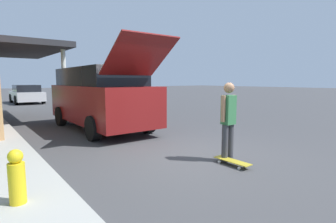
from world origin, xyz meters
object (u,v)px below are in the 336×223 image
Objects in this scene: car_down_street at (27,94)px; fire_hydrant at (17,177)px; suv_parked at (100,97)px; skateboarder at (228,119)px; skateboard at (232,161)px.

car_down_street is 18.23m from fire_hydrant.
suv_parked reaches higher than car_down_street.
car_down_street is at bearing 92.24° from skateboarder.
skateboarder is at bearing 60.08° from skateboard.
skateboarder is (0.71, -18.23, 0.23)m from car_down_street.
car_down_street reaches higher than fire_hydrant.
skateboard is at bearing -7.74° from fire_hydrant.
skateboarder reaches higher than fire_hydrant.
skateboard is at bearing -88.21° from car_down_street.
fire_hydrant is at bearing 176.11° from skateboarder.
skateboard is (-0.14, -0.24, -0.80)m from skateboarder.
suv_parked is 8.20× the size of fire_hydrant.
suv_parked is 1.35× the size of car_down_street.
fire_hydrant is at bearing -99.54° from car_down_street.
fire_hydrant is (-3.13, -4.76, -0.67)m from suv_parked.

